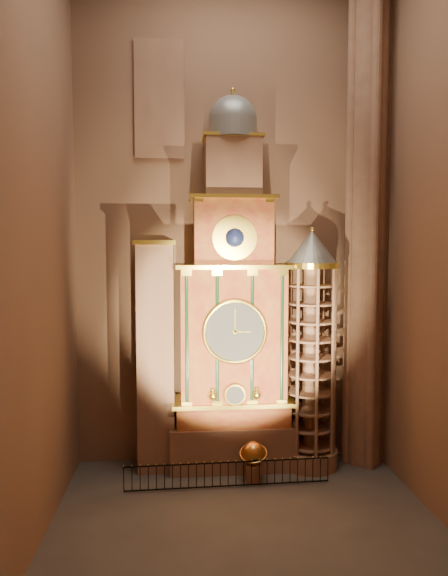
{
  "coord_description": "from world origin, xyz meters",
  "views": [
    {
      "loc": [
        -2.27,
        -17.59,
        9.69
      ],
      "look_at": [
        -0.55,
        3.0,
        8.24
      ],
      "focal_mm": 32.0,
      "sensor_mm": 36.0,
      "label": 1
    }
  ],
  "objects": [
    {
      "name": "iron_railing",
      "position": [
        -0.39,
        2.79,
        0.57
      ],
      "size": [
        8.45,
        0.31,
        1.05
      ],
      "color": "black",
      "rests_on": "floor"
    },
    {
      "name": "celestial_globe",
      "position": [
        0.72,
        3.31,
        1.03
      ],
      "size": [
        1.44,
        1.39,
        1.71
      ],
      "color": "#8C634C",
      "rests_on": "floor"
    },
    {
      "name": "floor",
      "position": [
        0.0,
        0.0,
        0.0
      ],
      "size": [
        14.0,
        14.0,
        0.0
      ],
      "primitive_type": "plane",
      "color": "#383330",
      "rests_on": "ground"
    },
    {
      "name": "astronomical_clock",
      "position": [
        0.0,
        4.96,
        6.68
      ],
      "size": [
        5.6,
        2.41,
        16.7
      ],
      "color": "#8C634C",
      "rests_on": "floor"
    },
    {
      "name": "stained_glass_window",
      "position": [
        -3.2,
        5.92,
        16.5
      ],
      "size": [
        2.2,
        0.14,
        5.2
      ],
      "color": "navy",
      "rests_on": "wall_back"
    },
    {
      "name": "gothic_pier",
      "position": [
        6.1,
        5.0,
        11.0
      ],
      "size": [
        2.04,
        2.04,
        22.0
      ],
      "color": "#8C634C",
      "rests_on": "floor"
    },
    {
      "name": "wall_right",
      "position": [
        7.0,
        0.0,
        11.0
      ],
      "size": [
        0.0,
        22.0,
        22.0
      ],
      "primitive_type": "plane",
      "rotation": [
        1.57,
        0.0,
        -1.57
      ],
      "color": "#865D48",
      "rests_on": "floor"
    },
    {
      "name": "stair_turret",
      "position": [
        3.5,
        4.7,
        5.27
      ],
      "size": [
        2.5,
        2.5,
        10.8
      ],
      "color": "#8C634C",
      "rests_on": "floor"
    },
    {
      "name": "wall_left",
      "position": [
        -7.0,
        0.0,
        11.0
      ],
      "size": [
        0.0,
        22.0,
        22.0
      ],
      "primitive_type": "plane",
      "rotation": [
        1.57,
        0.0,
        1.57
      ],
      "color": "#865D48",
      "rests_on": "floor"
    },
    {
      "name": "portrait_tower",
      "position": [
        -3.4,
        4.98,
        5.15
      ],
      "size": [
        1.8,
        1.6,
        10.2
      ],
      "color": "#8C634C",
      "rests_on": "floor"
    },
    {
      "name": "wall_back",
      "position": [
        0.0,
        6.0,
        11.0
      ],
      "size": [
        22.0,
        0.0,
        22.0
      ],
      "primitive_type": "plane",
      "rotation": [
        1.57,
        0.0,
        0.0
      ],
      "color": "#865D48",
      "rests_on": "floor"
    }
  ]
}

